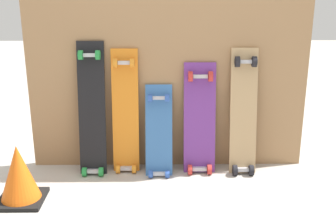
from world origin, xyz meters
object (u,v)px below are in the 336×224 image
Objects in this scene: skateboard_purple at (200,123)px; skateboard_orange at (125,116)px; skateboard_black at (92,114)px; skateboard_natural at (244,116)px; traffic_cone at (19,174)px; skateboard_blue at (159,136)px.

skateboard_orange is at bearing 178.19° from skateboard_purple.
skateboard_black is 0.72m from skateboard_purple.
skateboard_natural is at bearing -0.08° from skateboard_black.
skateboard_black is at bearing 179.92° from skateboard_natural.
skateboard_orange is at bearing 36.96° from traffic_cone.
skateboard_natural is (0.79, -0.03, 0.01)m from skateboard_orange.
skateboard_purple is at bearing -1.81° from skateboard_orange.
skateboard_black is 1.01m from skateboard_natural.
skateboard_purple is at bearing 21.53° from traffic_cone.
skateboard_black is at bearing 48.49° from traffic_cone.
traffic_cone is (-1.10, -0.43, -0.17)m from skateboard_purple.
skateboard_black is 0.61m from traffic_cone.
skateboard_purple is at bearing 0.65° from skateboard_black.
skateboard_black is at bearing -179.35° from skateboard_purple.
skateboard_natural reaches higher than skateboard_orange.
skateboard_blue is at bearing -2.60° from skateboard_black.
skateboard_black is 2.67× the size of traffic_cone.
skateboard_natural is at bearing 1.90° from skateboard_blue.
skateboard_natural reaches higher than skateboard_blue.
skateboard_orange is 1.35× the size of skateboard_blue.
skateboard_black is 0.47m from skateboard_blue.
skateboard_black is 1.06× the size of skateboard_natural.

